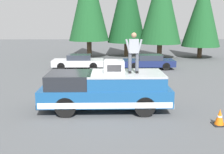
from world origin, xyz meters
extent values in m
plane|color=#4C4F51|center=(0.00, 0.00, 0.00)|extent=(90.00, 90.00, 0.00)
cube|color=navy|center=(-0.24, -0.77, 0.70)|extent=(2.00, 5.50, 0.70)
cube|color=silver|center=(-0.24, -0.77, 0.51)|extent=(2.01, 5.39, 0.24)
cube|color=black|center=(-0.24, 0.74, 1.35)|extent=(1.84, 1.87, 0.60)
cube|color=navy|center=(-0.24, -1.65, 1.31)|extent=(1.92, 3.19, 0.52)
cube|color=#A8AAAF|center=(-0.24, -1.65, 1.61)|extent=(1.94, 3.19, 0.08)
cube|color=#232326|center=(-0.24, 1.92, 0.43)|extent=(1.96, 0.16, 0.20)
cube|color=#B2B5BA|center=(-0.24, -3.46, 0.43)|extent=(1.96, 0.16, 0.20)
cylinder|color=black|center=(-1.09, 0.82, 0.42)|extent=(0.30, 0.84, 0.84)
cylinder|color=black|center=(0.61, 0.82, 0.42)|extent=(0.30, 0.84, 0.84)
cylinder|color=black|center=(-1.09, -2.37, 0.42)|extent=(0.30, 0.84, 0.84)
cylinder|color=black|center=(0.61, -2.37, 0.42)|extent=(0.30, 0.84, 0.84)
cube|color=silver|center=(-0.33, -1.14, 1.91)|extent=(0.64, 0.84, 0.52)
cube|color=#2D2D30|center=(-0.65, -1.14, 1.91)|extent=(0.01, 0.59, 0.29)
cube|color=#99999E|center=(-0.33, -1.14, 2.19)|extent=(0.58, 0.76, 0.04)
cylinder|color=#4C515B|center=(-0.28, -2.12, 2.07)|extent=(0.15, 0.15, 0.84)
cube|color=black|center=(-0.32, -2.12, 1.69)|extent=(0.26, 0.11, 0.08)
cylinder|color=#4C515B|center=(-0.28, -1.82, 2.07)|extent=(0.15, 0.15, 0.84)
cube|color=black|center=(-0.32, -1.82, 1.69)|extent=(0.26, 0.11, 0.08)
cube|color=#9399A3|center=(-0.28, -1.97, 2.78)|extent=(0.24, 0.40, 0.58)
sphere|color=#A37A5B|center=(-0.28, -1.97, 3.23)|extent=(0.22, 0.22, 0.22)
cylinder|color=#9399A3|center=(-0.31, -2.21, 2.78)|extent=(0.09, 0.23, 0.58)
cylinder|color=#9399A3|center=(-0.31, -1.72, 2.78)|extent=(0.09, 0.23, 0.58)
cube|color=navy|center=(9.63, -4.26, 0.49)|extent=(1.64, 4.10, 0.50)
cube|color=#282D38|center=(9.63, -4.36, 0.95)|extent=(1.31, 1.89, 0.42)
cylinder|color=black|center=(8.91, -2.99, 0.31)|extent=(0.20, 0.62, 0.62)
cylinder|color=black|center=(10.35, -2.99, 0.31)|extent=(0.20, 0.62, 0.62)
cylinder|color=black|center=(8.91, -5.53, 0.31)|extent=(0.20, 0.62, 0.62)
cylinder|color=black|center=(10.35, -5.53, 0.31)|extent=(0.20, 0.62, 0.62)
cube|color=silver|center=(9.83, 1.47, 0.49)|extent=(1.64, 4.10, 0.50)
cube|color=#282D38|center=(9.83, 1.37, 0.95)|extent=(1.31, 1.89, 0.42)
cylinder|color=black|center=(9.11, 2.74, 0.31)|extent=(0.20, 0.62, 0.62)
cylinder|color=black|center=(10.55, 2.74, 0.31)|extent=(0.20, 0.62, 0.62)
cylinder|color=black|center=(9.11, 0.20, 0.31)|extent=(0.20, 0.62, 0.62)
cylinder|color=black|center=(10.55, 0.20, 0.31)|extent=(0.20, 0.62, 0.62)
cube|color=black|center=(-2.06, -5.02, 0.01)|extent=(0.47, 0.47, 0.03)
cone|color=orange|center=(-2.06, -5.02, 0.31)|extent=(0.36, 0.36, 0.62)
cylinder|color=white|center=(-2.06, -5.02, 0.34)|extent=(0.19, 0.19, 0.06)
cylinder|color=#4C3826|center=(15.97, -10.70, 0.61)|extent=(0.47, 0.47, 1.22)
cone|color=#194C23|center=(15.97, -10.70, 4.71)|extent=(3.90, 3.90, 6.97)
cylinder|color=#4C3826|center=(15.62, -6.35, 0.78)|extent=(0.51, 0.51, 1.56)
cone|color=#194C23|center=(15.62, -6.35, 5.61)|extent=(4.24, 4.24, 8.10)
cylinder|color=#4C3826|center=(17.37, -3.05, 0.77)|extent=(0.50, 0.50, 1.54)
cone|color=#14421E|center=(17.37, -3.05, 5.89)|extent=(4.15, 4.15, 8.68)
cylinder|color=#4C3826|center=(16.62, 0.99, 0.90)|extent=(0.50, 0.50, 1.79)
cone|color=#194C23|center=(16.62, 0.99, 5.98)|extent=(4.21, 4.21, 8.36)
camera|label=1|loc=(-11.01, -0.82, 3.79)|focal=41.38mm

